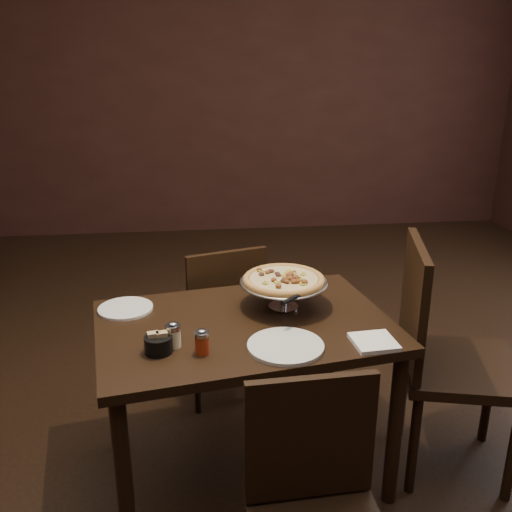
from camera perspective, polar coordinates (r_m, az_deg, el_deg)
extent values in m
cube|color=black|center=(2.69, -1.18, -19.65)|extent=(6.00, 7.00, 0.02)
cube|color=black|center=(5.60, -4.86, 16.53)|extent=(6.00, 0.02, 2.80)
cube|color=black|center=(2.24, -1.13, -7.10)|extent=(1.24, 0.93, 0.04)
cylinder|color=black|center=(2.11, -13.04, -21.08)|extent=(0.06, 0.06, 0.67)
cylinder|color=black|center=(2.34, 13.71, -16.50)|extent=(0.06, 0.06, 0.67)
cylinder|color=black|center=(2.63, -13.95, -12.12)|extent=(0.06, 0.06, 0.67)
cylinder|color=black|center=(2.82, 7.35, -9.36)|extent=(0.06, 0.06, 0.67)
cylinder|color=#ADAEB4|center=(2.36, 2.74, -5.05)|extent=(0.12, 0.12, 0.01)
cylinder|color=#ADAEB4|center=(2.34, 2.76, -3.90)|extent=(0.03, 0.03, 0.10)
cylinder|color=#ADAEB4|center=(2.32, 2.78, -2.75)|extent=(0.09, 0.09, 0.01)
cylinder|color=#AFAFB4|center=(2.32, 2.78, -2.63)|extent=(0.35, 0.35, 0.01)
torus|color=#AFAFB4|center=(2.32, 2.78, -2.61)|extent=(0.36, 0.36, 0.01)
cylinder|color=#A26230|center=(2.31, 2.79, -2.45)|extent=(0.32, 0.32, 0.01)
torus|color=#A26230|center=(2.31, 2.79, -2.37)|extent=(0.34, 0.34, 0.03)
cylinder|color=tan|center=(2.31, 2.79, -2.27)|extent=(0.28, 0.28, 0.01)
cylinder|color=#F3EBBD|center=(2.06, -8.25, -8.12)|extent=(0.05, 0.05, 0.07)
cylinder|color=#ADAEB4|center=(2.04, -8.31, -7.05)|extent=(0.06, 0.06, 0.02)
ellipsoid|color=#ADAEB4|center=(2.04, -8.33, -6.70)|extent=(0.03, 0.03, 0.01)
cylinder|color=maroon|center=(2.01, -5.42, -8.81)|extent=(0.05, 0.05, 0.07)
cylinder|color=#ADAEB4|center=(1.99, -5.45, -7.77)|extent=(0.05, 0.05, 0.02)
ellipsoid|color=#ADAEB4|center=(1.99, -5.47, -7.44)|extent=(0.03, 0.03, 0.01)
cylinder|color=black|center=(2.04, -9.73, -8.69)|extent=(0.10, 0.10, 0.06)
cube|color=tan|center=(2.03, -10.22, -8.36)|extent=(0.04, 0.03, 0.07)
cube|color=tan|center=(2.03, -9.37, -8.34)|extent=(0.04, 0.03, 0.07)
cube|color=white|center=(2.12, 11.71, -8.42)|extent=(0.16, 0.16, 0.02)
cylinder|color=silver|center=(2.39, -12.92, -5.13)|extent=(0.22, 0.22, 0.01)
cylinder|color=silver|center=(2.05, 2.98, -8.98)|extent=(0.27, 0.27, 0.01)
cone|color=#ADAEB4|center=(2.15, 3.58, -4.40)|extent=(0.15, 0.15, 0.00)
cylinder|color=black|center=(2.14, 3.58, -4.32)|extent=(0.10, 0.09, 0.02)
cube|color=black|center=(2.94, -3.97, -6.56)|extent=(0.48, 0.48, 0.04)
cube|color=black|center=(2.69, -2.88, -3.67)|extent=(0.38, 0.13, 0.41)
cylinder|color=black|center=(3.21, -2.10, -8.29)|extent=(0.03, 0.03, 0.38)
cylinder|color=black|center=(3.13, -7.59, -9.26)|extent=(0.03, 0.03, 0.38)
cylinder|color=black|center=(2.96, 0.07, -10.94)|extent=(0.03, 0.03, 0.38)
cylinder|color=black|center=(2.87, -5.90, -12.11)|extent=(0.03, 0.03, 0.38)
cube|color=black|center=(1.76, 5.47, -17.66)|extent=(0.39, 0.05, 0.41)
cube|color=black|center=(2.53, 19.76, -10.45)|extent=(0.56, 0.56, 0.04)
cube|color=black|center=(2.36, 15.52, -4.55)|extent=(0.14, 0.46, 0.49)
cylinder|color=black|center=(2.85, 22.19, -12.93)|extent=(0.04, 0.04, 0.46)
cylinder|color=black|center=(2.47, 15.50, -17.65)|extent=(0.04, 0.04, 0.46)
cylinder|color=black|center=(2.78, 14.46, -12.96)|extent=(0.04, 0.04, 0.46)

